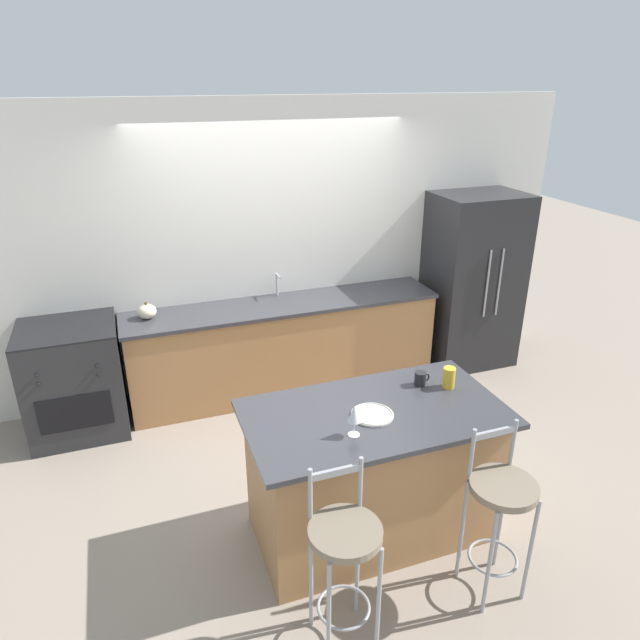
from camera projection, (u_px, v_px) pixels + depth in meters
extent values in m
plane|color=gray|center=(296.00, 404.00, 5.37)|extent=(18.00, 18.00, 0.00)
cube|color=silver|center=(273.00, 248.00, 5.39)|extent=(6.00, 0.07, 2.70)
cube|color=#A87547|center=(284.00, 348.00, 5.50)|extent=(2.91, 0.59, 0.87)
cube|color=#38383D|center=(283.00, 304.00, 5.32)|extent=(2.95, 0.62, 0.03)
cube|color=black|center=(283.00, 303.00, 5.31)|extent=(0.56, 0.32, 0.01)
cylinder|color=#ADAFB5|center=(277.00, 284.00, 5.44)|extent=(0.02, 0.02, 0.22)
cylinder|color=#ADAFB5|center=(278.00, 276.00, 5.35)|extent=(0.02, 0.12, 0.02)
cube|color=#A87547|center=(372.00, 475.00, 3.72)|extent=(1.51, 0.77, 0.91)
cube|color=#38383D|center=(375.00, 414.00, 3.53)|extent=(1.63, 0.89, 0.03)
cube|color=#232326|center=(472.00, 281.00, 5.89)|extent=(0.89, 0.67, 1.80)
cylinder|color=#939399|center=(487.00, 284.00, 5.53)|extent=(0.02, 0.02, 0.68)
cylinder|color=#939399|center=(500.00, 283.00, 5.57)|extent=(0.02, 0.02, 0.68)
cube|color=#28282B|center=(75.00, 380.00, 4.83)|extent=(0.78, 0.70, 0.95)
cube|color=black|center=(75.00, 413.00, 4.57)|extent=(0.56, 0.01, 0.31)
cube|color=black|center=(64.00, 328.00, 4.64)|extent=(0.78, 0.70, 0.02)
cylinder|color=black|center=(36.00, 376.00, 4.35)|extent=(0.03, 0.02, 0.03)
cylinder|color=black|center=(97.00, 367.00, 4.48)|extent=(0.03, 0.02, 0.03)
cylinder|color=black|center=(38.00, 385.00, 4.38)|extent=(0.03, 0.02, 0.03)
cylinder|color=black|center=(98.00, 375.00, 4.51)|extent=(0.03, 0.02, 0.03)
cylinder|color=#99999E|center=(329.00, 618.00, 2.85)|extent=(0.02, 0.02, 0.73)
cylinder|color=#99999E|center=(379.00, 602.00, 2.93)|extent=(0.02, 0.02, 0.73)
cylinder|color=#99999E|center=(311.00, 576.00, 3.08)|extent=(0.02, 0.02, 0.73)
cylinder|color=#99999E|center=(358.00, 563.00, 3.17)|extent=(0.02, 0.02, 0.73)
torus|color=#99999E|center=(344.00, 607.00, 3.06)|extent=(0.29, 0.29, 0.02)
cylinder|color=#7F705B|center=(345.00, 533.00, 2.85)|extent=(0.38, 0.38, 0.04)
cylinder|color=#99999E|center=(310.00, 494.00, 2.86)|extent=(0.02, 0.02, 0.30)
cylinder|color=#99999E|center=(360.00, 482.00, 2.94)|extent=(0.02, 0.02, 0.30)
cube|color=#99999E|center=(336.00, 472.00, 2.86)|extent=(0.27, 0.02, 0.04)
cylinder|color=#99999E|center=(489.00, 564.00, 3.16)|extent=(0.02, 0.02, 0.73)
cylinder|color=#99999E|center=(530.00, 551.00, 3.24)|extent=(0.02, 0.02, 0.73)
cylinder|color=#99999E|center=(462.00, 530.00, 3.40)|extent=(0.02, 0.02, 0.73)
cylinder|color=#99999E|center=(501.00, 519.00, 3.48)|extent=(0.02, 0.02, 0.73)
torus|color=#99999E|center=(493.00, 557.00, 3.37)|extent=(0.29, 0.29, 0.02)
cylinder|color=#7F705B|center=(504.00, 487.00, 3.17)|extent=(0.38, 0.38, 0.04)
cylinder|color=#99999E|center=(472.00, 452.00, 3.17)|extent=(0.02, 0.02, 0.30)
cylinder|color=#99999E|center=(513.00, 442.00, 3.26)|extent=(0.02, 0.02, 0.30)
cube|color=#99999E|center=(495.00, 433.00, 3.18)|extent=(0.27, 0.02, 0.04)
cylinder|color=beige|center=(372.00, 415.00, 3.48)|extent=(0.26, 0.26, 0.01)
torus|color=beige|center=(372.00, 414.00, 3.48)|extent=(0.25, 0.25, 0.01)
cylinder|color=white|center=(354.00, 435.00, 3.30)|extent=(0.07, 0.07, 0.00)
cylinder|color=white|center=(354.00, 428.00, 3.28)|extent=(0.01, 0.01, 0.09)
cone|color=white|center=(354.00, 414.00, 3.24)|extent=(0.07, 0.07, 0.10)
cylinder|color=#232326|center=(420.00, 379.00, 3.81)|extent=(0.08, 0.08, 0.09)
torus|color=#232326|center=(425.00, 377.00, 3.82)|extent=(0.06, 0.01, 0.06)
cylinder|color=gold|center=(449.00, 378.00, 3.77)|extent=(0.08, 0.08, 0.14)
ellipsoid|color=beige|center=(147.00, 311.00, 4.94)|extent=(0.16, 0.16, 0.13)
cylinder|color=brown|center=(146.00, 303.00, 4.91)|extent=(0.02, 0.02, 0.02)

